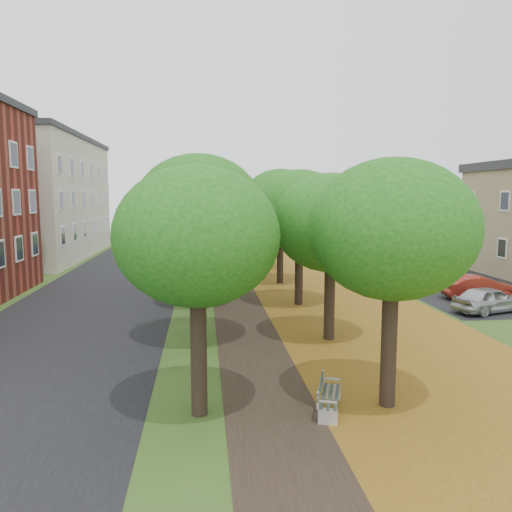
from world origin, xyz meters
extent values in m
plane|color=#2D4C19|center=(0.00, 0.00, 0.00)|extent=(120.00, 120.00, 0.00)
cube|color=black|center=(-7.50, 15.00, 0.00)|extent=(8.00, 70.00, 0.01)
cube|color=black|center=(0.00, 15.00, 0.00)|extent=(3.20, 70.00, 0.01)
cube|color=#97611B|center=(5.00, 15.00, 0.01)|extent=(7.50, 70.00, 0.01)
cube|color=black|center=(13.50, 16.00, 0.00)|extent=(9.00, 16.00, 0.01)
cylinder|color=black|center=(-2.20, 0.00, 1.59)|extent=(0.40, 0.40, 3.18)
ellipsoid|color=#155812|center=(-2.20, 0.00, 4.58)|extent=(4.33, 4.33, 3.68)
cylinder|color=black|center=(-2.20, 6.00, 1.59)|extent=(0.40, 0.40, 3.18)
ellipsoid|color=#155812|center=(-2.20, 6.00, 4.58)|extent=(4.33, 4.33, 3.68)
cylinder|color=black|center=(-2.20, 12.00, 1.59)|extent=(0.40, 0.40, 3.18)
ellipsoid|color=#155812|center=(-2.20, 12.00, 4.58)|extent=(4.33, 4.33, 3.68)
cylinder|color=black|center=(-2.20, 18.00, 1.59)|extent=(0.40, 0.40, 3.18)
ellipsoid|color=#155812|center=(-2.20, 18.00, 4.58)|extent=(4.33, 4.33, 3.68)
cylinder|color=black|center=(-2.20, 24.00, 1.59)|extent=(0.40, 0.40, 3.18)
ellipsoid|color=#155812|center=(-2.20, 24.00, 4.58)|extent=(4.33, 4.33, 3.68)
cylinder|color=black|center=(-2.20, 30.00, 1.59)|extent=(0.40, 0.40, 3.18)
ellipsoid|color=#155812|center=(-2.20, 30.00, 4.58)|extent=(4.33, 4.33, 3.68)
cylinder|color=black|center=(2.60, 0.00, 1.59)|extent=(0.40, 0.40, 3.18)
ellipsoid|color=#155812|center=(2.60, 0.00, 4.58)|extent=(4.33, 4.33, 3.68)
cylinder|color=black|center=(2.60, 6.00, 1.59)|extent=(0.40, 0.40, 3.18)
ellipsoid|color=#155812|center=(2.60, 6.00, 4.58)|extent=(4.33, 4.33, 3.68)
cylinder|color=black|center=(2.60, 12.00, 1.59)|extent=(0.40, 0.40, 3.18)
ellipsoid|color=#155812|center=(2.60, 12.00, 4.58)|extent=(4.33, 4.33, 3.68)
cylinder|color=black|center=(2.60, 18.00, 1.59)|extent=(0.40, 0.40, 3.18)
ellipsoid|color=#155812|center=(2.60, 18.00, 4.58)|extent=(4.33, 4.33, 3.68)
cylinder|color=black|center=(2.60, 24.00, 1.59)|extent=(0.40, 0.40, 3.18)
ellipsoid|color=#155812|center=(2.60, 24.00, 4.58)|extent=(4.33, 4.33, 3.68)
cylinder|color=black|center=(2.60, 30.00, 1.59)|extent=(0.40, 0.40, 3.18)
ellipsoid|color=#155812|center=(2.60, 30.00, 4.58)|extent=(4.33, 4.33, 3.68)
cube|color=beige|center=(-17.00, 33.00, 5.00)|extent=(10.00, 20.00, 10.00)
cube|color=#2D2D33|center=(-17.00, 33.00, 10.20)|extent=(10.30, 20.30, 0.40)
cube|color=#2A342C|center=(1.04, -0.21, 0.41)|extent=(0.91, 1.70, 0.04)
cube|color=#2A342C|center=(0.81, -0.14, 0.66)|extent=(0.55, 1.58, 0.24)
cube|color=silver|center=(0.81, -0.93, 0.21)|extent=(0.45, 0.19, 0.41)
cube|color=silver|center=(1.27, 0.50, 0.21)|extent=(0.45, 0.19, 0.41)
cube|color=silver|center=(0.81, -0.93, 0.58)|extent=(0.41, 0.18, 0.04)
cube|color=silver|center=(1.27, 0.50, 0.58)|extent=(0.41, 0.18, 0.04)
imported|color=#B1B1B6|center=(11.00, 9.39, 0.61)|extent=(3.85, 2.43, 1.22)
imported|color=maroon|center=(12.20, 12.19, 0.62)|extent=(3.87, 1.67, 1.24)
imported|color=#303035|center=(11.00, 17.62, 0.75)|extent=(5.44, 3.02, 1.49)
imported|color=silver|center=(11.00, 19.85, 0.77)|extent=(5.59, 2.68, 1.54)
camera|label=1|loc=(-2.06, -11.85, 5.39)|focal=35.00mm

